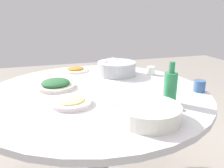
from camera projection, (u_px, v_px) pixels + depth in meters
round_dining_table at (96, 111)px, 1.46m from camera, size 1.37×1.37×0.72m
rice_bowl at (117, 68)px, 1.76m from camera, size 0.29×0.29×0.11m
soup_bowl at (148, 113)px, 1.04m from camera, size 0.29×0.29×0.07m
dish_noodles at (71, 102)px, 1.21m from camera, size 0.22×0.22×0.04m
dish_tofu_braise at (75, 69)px, 1.87m from camera, size 0.19×0.19×0.04m
dish_greens at (56, 84)px, 1.47m from camera, size 0.24×0.24×0.06m
green_bottle at (170, 87)px, 1.20m from camera, size 0.07×0.07×0.22m
tea_cup_near at (199, 86)px, 1.40m from camera, size 0.07×0.07×0.07m
tea_cup_far at (151, 71)px, 1.77m from camera, size 0.06×0.06×0.06m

